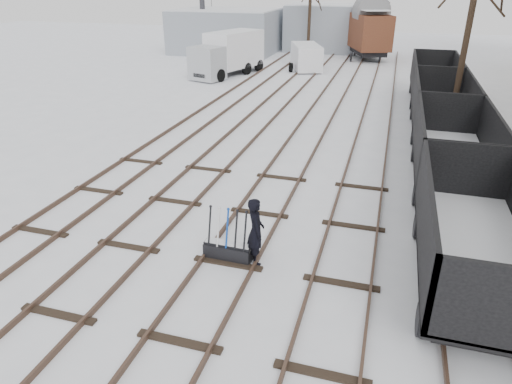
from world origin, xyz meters
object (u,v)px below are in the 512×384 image
panel_van (306,57)px  worker (256,231)px  ground_frame (228,250)px  crane (204,24)px  box_van_wagon (369,30)px  freight_wagon_a (475,251)px  lorry (228,53)px

panel_van → worker: bearing=-101.9°
ground_frame → crane: crane is taller
box_van_wagon → ground_frame: bearing=-111.8°
freight_wagon_a → panel_van: (-9.43, 27.70, 0.02)m
ground_frame → panel_van: (-3.35, 28.27, 0.76)m
crane → lorry: bearing=-69.4°
crane → worker: bearing=-75.8°
freight_wagon_a → crane: size_ratio=0.63×
worker → box_van_wagon: size_ratio=0.29×
ground_frame → box_van_wagon: bearing=89.8°
ground_frame → lorry: (-8.63, 24.17, 1.36)m
freight_wagon_a → worker: bearing=-174.9°
ground_frame → freight_wagon_a: bearing=6.9°
lorry → crane: 12.47m
panel_van → crane: crane is taller
worker → ground_frame: bearing=71.4°
panel_van → lorry: bearing=-162.3°
freight_wagon_a → crane: crane is taller
freight_wagon_a → lorry: 27.81m
ground_frame → panel_van: panel_van is taller
worker → box_van_wagon: 35.08m
worker → crane: 38.18m
freight_wagon_a → panel_van: 29.26m
box_van_wagon → panel_van: 8.31m
freight_wagon_a → panel_van: freight_wagon_a is taller
lorry → panel_van: lorry is taller
freight_wagon_a → box_van_wagon: 34.97m
box_van_wagon → lorry: (-9.71, -10.98, -0.90)m
freight_wagon_a → box_van_wagon: bearing=98.2°
ground_frame → freight_wagon_a: freight_wagon_a is taller
ground_frame → crane: bearing=114.8°
freight_wagon_a → lorry: size_ratio=0.89×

